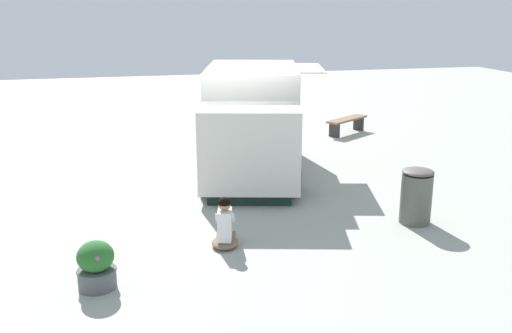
# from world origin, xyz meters

# --- Properties ---
(ground_plane) EXTENTS (40.00, 40.00, 0.00)m
(ground_plane) POSITION_xyz_m (0.00, 0.00, 0.00)
(ground_plane) COLOR #A8AB9F
(food_truck) EXTENTS (3.56, 5.06, 2.41)m
(food_truck) POSITION_xyz_m (0.49, 0.31, 1.15)
(food_truck) COLOR silver
(food_truck) RESTS_ON ground_plane
(person_customer) EXTENTS (0.56, 0.79, 0.85)m
(person_customer) POSITION_xyz_m (-0.92, -3.74, 0.32)
(person_customer) COLOR #7B5E4C
(person_customer) RESTS_ON ground_plane
(planter_flowering_near) EXTENTS (0.55, 0.55, 0.69)m
(planter_flowering_near) POSITION_xyz_m (-2.92, -4.73, 0.33)
(planter_flowering_near) COLOR #56595B
(planter_flowering_near) RESTS_ON ground_plane
(plaza_bench) EXTENTS (1.60, 1.26, 0.47)m
(plaza_bench) POSITION_xyz_m (4.27, 3.69, 0.36)
(plaza_bench) COLOR #826148
(plaza_bench) RESTS_ON ground_plane
(trash_bin) EXTENTS (0.56, 0.56, 1.02)m
(trash_bin) POSITION_xyz_m (2.59, -3.54, 0.52)
(trash_bin) COLOR #54574D
(trash_bin) RESTS_ON ground_plane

